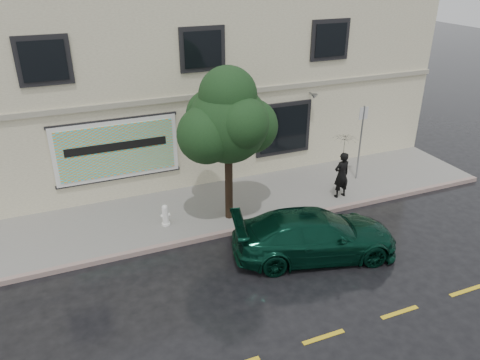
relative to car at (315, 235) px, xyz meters
name	(u,v)px	position (x,y,z in m)	size (l,w,h in m)	color
ground	(261,257)	(-1.49, 0.50, -0.70)	(90.00, 90.00, 0.00)	black
sidewalk	(223,205)	(-1.49, 3.75, -0.62)	(20.00, 3.50, 0.15)	gray
curb	(242,230)	(-1.49, 2.00, -0.62)	(20.00, 0.18, 0.16)	gray
road_marking	(324,337)	(-1.49, -3.00, -0.69)	(19.00, 0.12, 0.01)	gold
building	(174,74)	(-1.48, 9.50, 2.80)	(20.00, 8.12, 7.00)	#EEE6BF
billboard	(117,150)	(-4.69, 5.42, 1.35)	(4.30, 0.16, 2.20)	white
car	(315,235)	(0.00, 0.00, 0.00)	(2.12, 4.80, 1.40)	#072F21
pedestrian	(341,175)	(2.63, 2.66, 0.31)	(0.62, 0.41, 1.71)	black
umbrella	(345,143)	(2.63, 2.66, 1.51)	(0.93, 0.93, 0.69)	black
street_tree	(228,124)	(-1.60, 2.80, 2.71)	(2.46, 2.46, 4.51)	black
fire_hydrant	(165,215)	(-3.69, 3.11, -0.20)	(0.30, 0.28, 0.73)	white
sign_pole	(361,137)	(4.09, 3.70, 1.19)	(0.36, 0.06, 2.94)	#93969B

